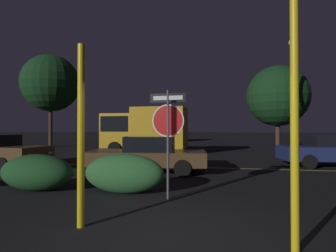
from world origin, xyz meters
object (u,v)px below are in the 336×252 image
street_lamp (293,80)px  hedge_bush_2 (124,173)px  stop_sign (168,123)px  hedge_bush_1 (37,172)px  yellow_pole_left (81,135)px  delivery_truck (144,129)px  tree_2 (278,96)px  passing_car_2 (148,154)px  yellow_pole_right (295,119)px  tree_0 (51,83)px  passing_car_3 (332,151)px

street_lamp → hedge_bush_2: bearing=-123.6°
street_lamp → stop_sign: bearing=-118.0°
hedge_bush_1 → street_lamp: street_lamp is taller
hedge_bush_2 → yellow_pole_left: bearing=-88.0°
delivery_truck → street_lamp: size_ratio=0.78×
street_lamp → tree_2: street_lamp is taller
tree_2 → stop_sign: bearing=-111.7°
delivery_truck → tree_2: bearing=-70.0°
hedge_bush_2 → passing_car_2: size_ratio=0.45×
street_lamp → yellow_pole_left: bearing=-118.2°
stop_sign → yellow_pole_right: 3.19m
delivery_truck → tree_0: tree_0 is taller
street_lamp → passing_car_2: bearing=-135.1°
stop_sign → tree_0: bearing=135.2°
street_lamp → yellow_pole_right: bearing=-105.2°
yellow_pole_right → street_lamp: street_lamp is taller
hedge_bush_2 → street_lamp: size_ratio=0.30×
hedge_bush_2 → passing_car_3: (7.40, 6.20, 0.18)m
yellow_pole_left → yellow_pole_right: 3.33m
hedge_bush_2 → delivery_truck: delivery_truck is taller
hedge_bush_2 → yellow_pole_right: bearing=-38.4°
stop_sign → tree_2: bearing=72.0°
hedge_bush_2 → tree_0: tree_0 is taller
stop_sign → yellow_pole_left: bearing=-115.7°
passing_car_3 → street_lamp: (-0.44, 4.27, 3.95)m
yellow_pole_right → hedge_bush_1: bearing=156.3°
hedge_bush_2 → tree_2: 15.69m
hedge_bush_1 → tree_0: tree_0 is taller
street_lamp → tree_2: (-0.16, 3.23, -0.59)m
stop_sign → passing_car_2: 4.07m
hedge_bush_1 → passing_car_3: size_ratio=0.45×
street_lamp → delivery_truck: bearing=179.3°
hedge_bush_1 → hedge_bush_2: hedge_bush_2 is taller
hedge_bush_2 → tree_0: bearing=129.6°
hedge_bush_1 → passing_car_2: 4.07m
tree_0 → delivery_truck: bearing=-24.5°
yellow_pole_left → delivery_truck: yellow_pole_left is taller
hedge_bush_2 → passing_car_2: passing_car_2 is taller
yellow_pole_left → hedge_bush_2: bearing=92.0°
yellow_pole_left → delivery_truck: (-2.51, 12.94, 0.13)m
tree_0 → stop_sign: bearing=-48.4°
stop_sign → hedge_bush_2: size_ratio=1.22×
yellow_pole_left → street_lamp: bearing=61.8°
stop_sign → passing_car_3: 9.06m
stop_sign → street_lamp: size_ratio=0.36×
delivery_truck → tree_0: bearing=66.9°
delivery_truck → tree_2: 10.02m
stop_sign → tree_0: 21.14m
yellow_pole_right → delivery_truck: size_ratio=0.64×
yellow_pole_left → hedge_bush_2: yellow_pole_left is taller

